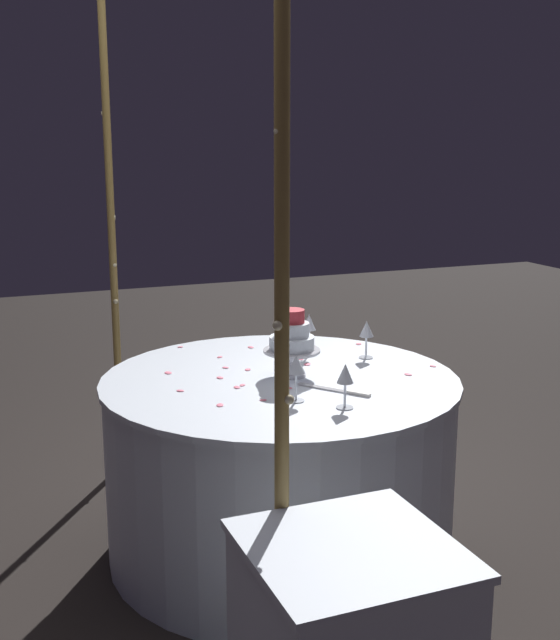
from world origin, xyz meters
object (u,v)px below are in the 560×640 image
(main_table, at_px, (280,465))
(wine_glass_0, at_px, (345,376))
(tiered_cake, at_px, (291,338))
(cake_knife, at_px, (338,390))
(wine_glass_3, at_px, (296,366))
(wine_glass_1, at_px, (366,331))
(wine_glass_2, at_px, (309,325))
(decorative_arch, at_px, (165,170))

(main_table, bearing_deg, wine_glass_0, -170.40)
(tiered_cake, relative_size, cake_knife, 1.07)
(cake_knife, bearing_deg, wine_glass_0, 161.00)
(cake_knife, bearing_deg, wine_glass_3, 103.10)
(tiered_cake, relative_size, wine_glass_1, 1.67)
(wine_glass_0, bearing_deg, wine_glass_2, -13.66)
(decorative_arch, height_order, wine_glass_0, decorative_arch)
(main_table, bearing_deg, tiered_cake, -86.50)
(decorative_arch, distance_m, wine_glass_3, 0.82)
(cake_knife, bearing_deg, decorative_arch, 66.41)
(wine_glass_3, bearing_deg, wine_glass_1, -49.98)
(decorative_arch, xyz_separation_m, wine_glass_3, (-0.29, -0.37, -0.67))
(tiered_cake, distance_m, wine_glass_3, 0.31)
(tiered_cake, xyz_separation_m, wine_glass_2, (0.25, -0.19, -0.02))
(decorative_arch, relative_size, tiered_cake, 8.78)
(decorative_arch, xyz_separation_m, wine_glass_2, (0.26, -0.66, -0.66))
(wine_glass_0, height_order, wine_glass_1, same)
(decorative_arch, bearing_deg, wine_glass_0, -130.01)
(wine_glass_2, xyz_separation_m, cake_knife, (-0.50, 0.10, -0.13))
(tiered_cake, relative_size, wine_glass_0, 1.68)
(tiered_cake, bearing_deg, cake_knife, -161.52)
(wine_glass_2, bearing_deg, main_table, 137.49)
(decorative_arch, xyz_separation_m, wine_glass_0, (-0.42, -0.50, -0.68))
(tiered_cake, bearing_deg, wine_glass_3, 160.33)
(main_table, xyz_separation_m, wine_glass_1, (0.13, -0.44, 0.48))
(wine_glass_3, xyz_separation_m, cake_knife, (0.04, -0.19, -0.12))
(wine_glass_0, height_order, cake_knife, wine_glass_0)
(tiered_cake, bearing_deg, wine_glass_0, -177.00)
(main_table, xyz_separation_m, cake_knife, (-0.24, -0.13, 0.37))
(wine_glass_2, bearing_deg, tiered_cake, 143.68)
(main_table, relative_size, wine_glass_2, 7.72)
(wine_glass_0, bearing_deg, cake_knife, -19.00)
(wine_glass_1, height_order, wine_glass_2, wine_glass_2)
(decorative_arch, bearing_deg, wine_glass_3, -127.57)
(wine_glass_2, distance_m, cake_knife, 0.53)
(wine_glass_0, bearing_deg, main_table, 9.60)
(tiered_cake, xyz_separation_m, wine_glass_3, (-0.29, 0.10, -0.03))
(main_table, relative_size, wine_glass_3, 8.21)
(decorative_arch, xyz_separation_m, tiered_cake, (0.00, -0.48, -0.64))
(wine_glass_1, height_order, cake_knife, wine_glass_1)
(tiered_cake, distance_m, wine_glass_2, 0.31)
(tiered_cake, relative_size, wine_glass_2, 1.48)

